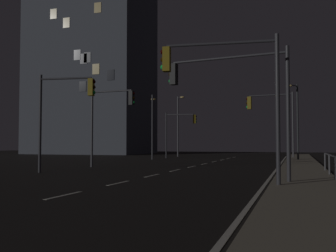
{
  "coord_description": "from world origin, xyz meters",
  "views": [
    {
      "loc": [
        6.97,
        -1.84,
        1.65
      ],
      "look_at": [
        -0.22,
        20.26,
        2.67
      ],
      "focal_mm": 42.09,
      "sensor_mm": 36.0,
      "label": 1
    }
  ],
  "objects_px": {
    "street_lamp_mid_block": "(179,120)",
    "traffic_light_mid_right": "(180,126)",
    "street_lamp_corner": "(296,114)",
    "building_distant": "(92,72)",
    "traffic_light_near_right": "(225,79)",
    "street_lamp_far_end": "(153,120)",
    "street_lamp_median": "(290,118)",
    "traffic_light_far_center": "(63,104)",
    "traffic_light_far_left": "(110,112)",
    "traffic_light_overhead_east": "(231,87)",
    "traffic_light_near_left": "(270,114)"
  },
  "relations": [
    {
      "from": "street_lamp_far_end",
      "to": "traffic_light_mid_right",
      "type": "bearing_deg",
      "value": 66.3
    },
    {
      "from": "traffic_light_far_left",
      "to": "street_lamp_median",
      "type": "bearing_deg",
      "value": 60.79
    },
    {
      "from": "traffic_light_overhead_east",
      "to": "street_lamp_median",
      "type": "distance_m",
      "value": 28.43
    },
    {
      "from": "traffic_light_mid_right",
      "to": "street_lamp_mid_block",
      "type": "height_order",
      "value": "street_lamp_mid_block"
    },
    {
      "from": "traffic_light_far_center",
      "to": "street_lamp_median",
      "type": "relative_size",
      "value": 0.78
    },
    {
      "from": "traffic_light_overhead_east",
      "to": "street_lamp_corner",
      "type": "xyz_separation_m",
      "value": [
        2.61,
        21.81,
        0.33
      ]
    },
    {
      "from": "traffic_light_near_left",
      "to": "traffic_light_far_center",
      "type": "relative_size",
      "value": 0.96
    },
    {
      "from": "traffic_light_overhead_east",
      "to": "traffic_light_far_left",
      "type": "bearing_deg",
      "value": 140.82
    },
    {
      "from": "traffic_light_mid_right",
      "to": "street_lamp_mid_block",
      "type": "xyz_separation_m",
      "value": [
        -1.43,
        4.46,
        0.88
      ]
    },
    {
      "from": "traffic_light_near_left",
      "to": "traffic_light_overhead_east",
      "type": "distance_m",
      "value": 13.33
    },
    {
      "from": "traffic_light_near_right",
      "to": "building_distant",
      "type": "xyz_separation_m",
      "value": [
        -28.58,
        41.38,
        9.14
      ]
    },
    {
      "from": "street_lamp_corner",
      "to": "street_lamp_median",
      "type": "xyz_separation_m",
      "value": [
        -0.64,
        6.55,
        0.1
      ]
    },
    {
      "from": "traffic_light_near_left",
      "to": "street_lamp_far_end",
      "type": "bearing_deg",
      "value": 147.17
    },
    {
      "from": "traffic_light_near_left",
      "to": "street_lamp_median",
      "type": "height_order",
      "value": "street_lamp_median"
    },
    {
      "from": "traffic_light_mid_right",
      "to": "traffic_light_near_right",
      "type": "distance_m",
      "value": 28.61
    },
    {
      "from": "traffic_light_near_right",
      "to": "street_lamp_mid_block",
      "type": "relative_size",
      "value": 0.75
    },
    {
      "from": "traffic_light_near_left",
      "to": "building_distant",
      "type": "height_order",
      "value": "building_distant"
    },
    {
      "from": "traffic_light_near_right",
      "to": "street_lamp_far_end",
      "type": "height_order",
      "value": "street_lamp_far_end"
    },
    {
      "from": "building_distant",
      "to": "street_lamp_corner",
      "type": "bearing_deg",
      "value": -29.6
    },
    {
      "from": "traffic_light_far_center",
      "to": "building_distant",
      "type": "relative_size",
      "value": 0.21
    },
    {
      "from": "traffic_light_near_right",
      "to": "building_distant",
      "type": "relative_size",
      "value": 0.21
    },
    {
      "from": "traffic_light_mid_right",
      "to": "traffic_light_far_center",
      "type": "bearing_deg",
      "value": -90.3
    },
    {
      "from": "street_lamp_mid_block",
      "to": "building_distant",
      "type": "bearing_deg",
      "value": 150.22
    },
    {
      "from": "traffic_light_far_center",
      "to": "street_lamp_far_end",
      "type": "bearing_deg",
      "value": 94.91
    },
    {
      "from": "traffic_light_mid_right",
      "to": "street_lamp_far_end",
      "type": "xyz_separation_m",
      "value": [
        -1.73,
        -3.93,
        0.45
      ]
    },
    {
      "from": "street_lamp_corner",
      "to": "street_lamp_mid_block",
      "type": "distance_m",
      "value": 15.67
    },
    {
      "from": "traffic_light_near_right",
      "to": "street_lamp_median",
      "type": "relative_size",
      "value": 0.78
    },
    {
      "from": "street_lamp_median",
      "to": "street_lamp_far_end",
      "type": "xyz_separation_m",
      "value": [
        -13.31,
        -7.26,
        -0.44
      ]
    },
    {
      "from": "traffic_light_near_left",
      "to": "traffic_light_mid_right",
      "type": "xyz_separation_m",
      "value": [
        -10.35,
        11.72,
        -0.29
      ]
    },
    {
      "from": "traffic_light_mid_right",
      "to": "street_lamp_median",
      "type": "height_order",
      "value": "street_lamp_median"
    },
    {
      "from": "traffic_light_mid_right",
      "to": "street_lamp_mid_block",
      "type": "relative_size",
      "value": 0.68
    },
    {
      "from": "street_lamp_median",
      "to": "street_lamp_far_end",
      "type": "bearing_deg",
      "value": -151.38
    },
    {
      "from": "traffic_light_far_left",
      "to": "street_lamp_median",
      "type": "height_order",
      "value": "street_lamp_median"
    },
    {
      "from": "traffic_light_mid_right",
      "to": "traffic_light_near_left",
      "type": "bearing_deg",
      "value": -48.55
    },
    {
      "from": "traffic_light_near_left",
      "to": "traffic_light_overhead_east",
      "type": "relative_size",
      "value": 0.98
    },
    {
      "from": "traffic_light_overhead_east",
      "to": "street_lamp_median",
      "type": "bearing_deg",
      "value": 86.03
    },
    {
      "from": "street_lamp_far_end",
      "to": "building_distant",
      "type": "distance_m",
      "value": 26.8
    },
    {
      "from": "traffic_light_near_left",
      "to": "traffic_light_far_left",
      "type": "xyz_separation_m",
      "value": [
        -10.28,
        -5.53,
        -0.02
      ]
    },
    {
      "from": "traffic_light_far_left",
      "to": "traffic_light_overhead_east",
      "type": "xyz_separation_m",
      "value": [
        9.54,
        -7.78,
        0.2
      ]
    },
    {
      "from": "traffic_light_mid_right",
      "to": "traffic_light_far_left",
      "type": "height_order",
      "value": "traffic_light_far_left"
    },
    {
      "from": "street_lamp_corner",
      "to": "building_distant",
      "type": "height_order",
      "value": "building_distant"
    },
    {
      "from": "street_lamp_median",
      "to": "traffic_light_near_left",
      "type": "bearing_deg",
      "value": -94.66
    },
    {
      "from": "traffic_light_far_center",
      "to": "traffic_light_far_left",
      "type": "bearing_deg",
      "value": 87.96
    },
    {
      "from": "traffic_light_mid_right",
      "to": "traffic_light_far_center",
      "type": "relative_size",
      "value": 0.92
    },
    {
      "from": "traffic_light_overhead_east",
      "to": "street_lamp_mid_block",
      "type": "bearing_deg",
      "value": 110.52
    },
    {
      "from": "traffic_light_far_left",
      "to": "traffic_light_overhead_east",
      "type": "height_order",
      "value": "traffic_light_overhead_east"
    },
    {
      "from": "traffic_light_far_center",
      "to": "street_lamp_mid_block",
      "type": "height_order",
      "value": "street_lamp_mid_block"
    },
    {
      "from": "traffic_light_overhead_east",
      "to": "traffic_light_near_right",
      "type": "bearing_deg",
      "value": -87.99
    },
    {
      "from": "traffic_light_near_right",
      "to": "street_lamp_corner",
      "type": "bearing_deg",
      "value": 83.87
    },
    {
      "from": "street_lamp_mid_block",
      "to": "traffic_light_mid_right",
      "type": "bearing_deg",
      "value": -72.23
    }
  ]
}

